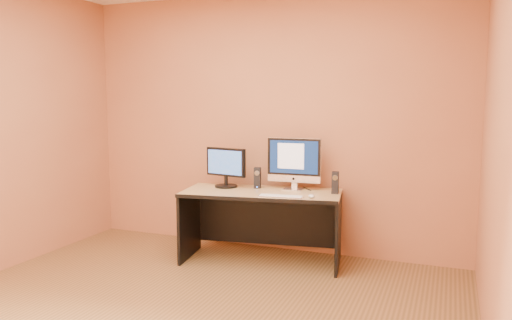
{
  "coord_description": "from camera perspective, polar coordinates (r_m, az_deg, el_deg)",
  "views": [
    {
      "loc": [
        1.75,
        -2.78,
        1.56
      ],
      "look_at": [
        0.09,
        1.43,
        0.99
      ],
      "focal_mm": 35.0,
      "sensor_mm": 36.0,
      "label": 1
    }
  ],
  "objects": [
    {
      "name": "walls",
      "position": [
        3.3,
        -10.61,
        2.54
      ],
      "size": [
        4.0,
        4.0,
        2.6
      ],
      "primitive_type": null,
      "color": "#A86743",
      "rests_on": "ground"
    },
    {
      "name": "desk",
      "position": [
        4.77,
        0.61,
        -7.63
      ],
      "size": [
        1.56,
        0.87,
        0.68
      ],
      "primitive_type": null,
      "rotation": [
        0.0,
        0.0,
        0.16
      ],
      "color": "tan",
      "rests_on": "ground"
    },
    {
      "name": "imac",
      "position": [
        4.76,
        4.3,
        -0.39
      ],
      "size": [
        0.53,
        0.21,
        0.51
      ],
      "primitive_type": null,
      "rotation": [
        0.0,
        0.0,
        0.04
      ],
      "color": "silver",
      "rests_on": "desk"
    },
    {
      "name": "second_monitor",
      "position": [
        4.9,
        -3.45,
        -0.88
      ],
      "size": [
        0.47,
        0.29,
        0.39
      ],
      "primitive_type": null,
      "rotation": [
        0.0,
        0.0,
        -0.17
      ],
      "color": "black",
      "rests_on": "desk"
    },
    {
      "name": "speaker_left",
      "position": [
        4.85,
        0.17,
        -2.04
      ],
      "size": [
        0.08,
        0.08,
        0.2
      ],
      "primitive_type": null,
      "rotation": [
        0.0,
        0.0,
        0.21
      ],
      "color": "black",
      "rests_on": "desk"
    },
    {
      "name": "speaker_right",
      "position": [
        4.63,
        9.05,
        -2.57
      ],
      "size": [
        0.07,
        0.07,
        0.2
      ],
      "primitive_type": null,
      "rotation": [
        0.0,
        0.0,
        0.13
      ],
      "color": "black",
      "rests_on": "desk"
    },
    {
      "name": "keyboard",
      "position": [
        4.43,
        2.83,
        -4.16
      ],
      "size": [
        0.41,
        0.15,
        0.02
      ],
      "primitive_type": "cube",
      "rotation": [
        0.0,
        0.0,
        0.11
      ],
      "color": "silver",
      "rests_on": "desk"
    },
    {
      "name": "mouse",
      "position": [
        4.42,
        6.37,
        -4.11
      ],
      "size": [
        0.08,
        0.11,
        0.03
      ],
      "primitive_type": "ellipsoid",
      "rotation": [
        0.0,
        0.0,
        0.33
      ],
      "color": "silver",
      "rests_on": "desk"
    },
    {
      "name": "cable_a",
      "position": [
        4.84,
        5.83,
        -3.28
      ],
      "size": [
        0.13,
        0.17,
        0.01
      ],
      "primitive_type": "cylinder",
      "rotation": [
        1.57,
        0.0,
        0.65
      ],
      "color": "black",
      "rests_on": "desk"
    },
    {
      "name": "cable_b",
      "position": [
        4.87,
        4.26,
        -3.18
      ],
      "size": [
        0.06,
        0.16,
        0.01
      ],
      "primitive_type": "cylinder",
      "rotation": [
        1.57,
        0.0,
        -0.33
      ],
      "color": "black",
      "rests_on": "desk"
    }
  ]
}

